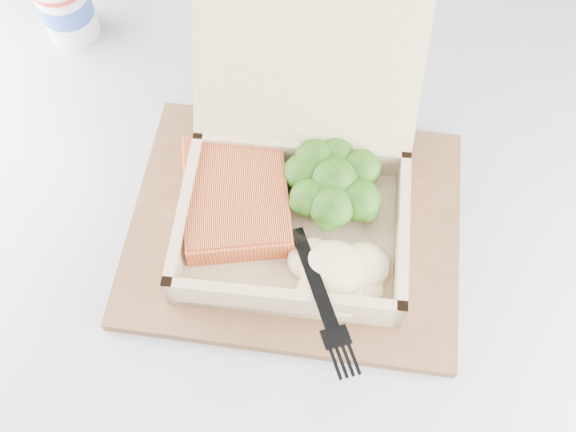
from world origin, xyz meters
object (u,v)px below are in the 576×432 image
(serving_tray, at_px, (295,226))
(takeout_container, at_px, (298,173))
(paper_cup, at_px, (66,6))
(cafe_table, at_px, (283,323))

(serving_tray, distance_m, takeout_container, 0.06)
(takeout_container, xyz_separation_m, paper_cup, (-0.34, 0.14, -0.02))
(serving_tray, relative_size, takeout_container, 1.06)
(serving_tray, bearing_deg, cafe_table, -91.71)
(cafe_table, bearing_deg, serving_tray, 88.29)
(cafe_table, xyz_separation_m, serving_tray, (0.00, 0.04, 0.20))
(paper_cup, bearing_deg, cafe_table, -31.65)
(serving_tray, bearing_deg, paper_cup, 153.17)
(cafe_table, distance_m, serving_tray, 0.21)
(serving_tray, height_order, paper_cup, paper_cup)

